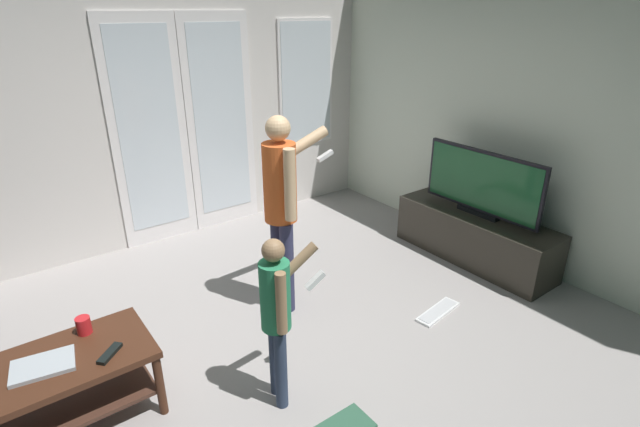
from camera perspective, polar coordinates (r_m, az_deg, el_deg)
ground_plane at (r=3.32m, az=-6.50°, el=-18.58°), size 5.47×4.85×0.02m
wall_back_with_doors at (r=4.81m, az=-21.25°, el=12.12°), size 5.47×0.09×2.87m
wall_right_plain at (r=4.52m, az=24.08°, el=11.44°), size 0.06×4.85×2.84m
coffee_table at (r=3.12m, az=-27.71°, el=-16.75°), size 0.89×0.54×0.45m
tv_stand at (r=4.70m, az=17.97°, el=-2.66°), size 0.47×1.52×0.46m
flat_screen_tv at (r=4.51m, az=18.74°, el=3.45°), size 0.08×1.17×0.60m
person_adult at (r=3.52m, az=-4.54°, el=1.90°), size 0.69×0.41×1.53m
person_child at (r=2.74m, az=-5.10°, el=-11.22°), size 0.45×0.29×1.08m
loose_keyboard at (r=3.93m, az=13.88°, el=-11.28°), size 0.45×0.19×0.02m
laptop_closed at (r=3.03m, az=-30.13°, el=-15.42°), size 0.34×0.26×0.02m
cup_near_edge at (r=3.17m, az=-26.34°, el=-11.87°), size 0.08×0.08×0.10m
tv_remote_black at (r=2.96m, az=-23.77°, el=-15.01°), size 0.16×0.15×0.02m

